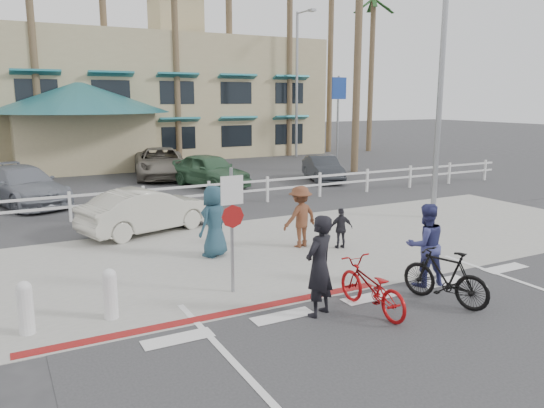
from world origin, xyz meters
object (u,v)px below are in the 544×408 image
bike_red (371,287)px  sign_post (232,224)px  car_white_sedan (147,211)px  bike_black (445,276)px

bike_red → sign_post: bearing=-50.0°
bike_red → car_white_sedan: (-2.11, 7.97, 0.17)m
sign_post → bike_red: sign_post is taller
bike_red → bike_black: bike_black is taller
bike_black → car_white_sedan: size_ratio=0.45×
sign_post → bike_black: sign_post is taller
bike_black → car_white_sedan: bearing=-83.0°
bike_red → car_white_sedan: car_white_sedan is taller
car_white_sedan → bike_red: bearing=177.7°
bike_black → car_white_sedan: car_white_sedan is taller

